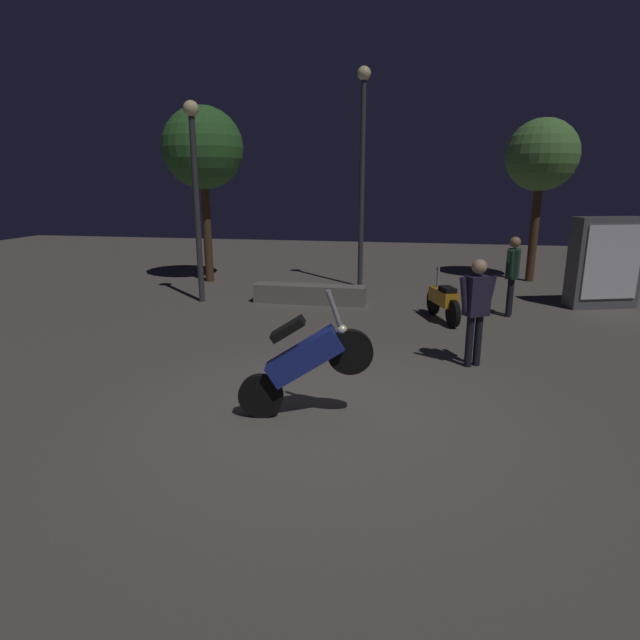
{
  "coord_description": "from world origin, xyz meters",
  "views": [
    {
      "loc": [
        1.1,
        -6.04,
        2.84
      ],
      "look_at": [
        -0.2,
        0.81,
        1.0
      ],
      "focal_mm": 29.19,
      "sensor_mm": 36.0,
      "label": 1
    }
  ],
  "objects_px": {
    "motorcycle_orange_parked_left": "(443,300)",
    "kiosk_billboard": "(605,263)",
    "person_rider_beside": "(513,269)",
    "streetlamp_near": "(362,154)",
    "motorcycle_blue_foreground": "(304,361)",
    "person_bystander_far": "(476,303)",
    "streetlamp_far": "(195,177)"
  },
  "relations": [
    {
      "from": "person_bystander_far",
      "to": "motorcycle_orange_parked_left",
      "type": "bearing_deg",
      "value": -22.82
    },
    {
      "from": "motorcycle_blue_foreground",
      "to": "streetlamp_near",
      "type": "distance_m",
      "value": 9.11
    },
    {
      "from": "motorcycle_blue_foreground",
      "to": "person_bystander_far",
      "type": "distance_m",
      "value": 3.25
    },
    {
      "from": "motorcycle_blue_foreground",
      "to": "person_bystander_far",
      "type": "relative_size",
      "value": 0.96
    },
    {
      "from": "motorcycle_orange_parked_left",
      "to": "person_rider_beside",
      "type": "xyz_separation_m",
      "value": [
        1.45,
        0.65,
        0.61
      ]
    },
    {
      "from": "motorcycle_orange_parked_left",
      "to": "kiosk_billboard",
      "type": "bearing_deg",
      "value": -82.04
    },
    {
      "from": "person_rider_beside",
      "to": "streetlamp_far",
      "type": "xyz_separation_m",
      "value": [
        -7.23,
        0.12,
        1.94
      ]
    },
    {
      "from": "person_bystander_far",
      "to": "kiosk_billboard",
      "type": "xyz_separation_m",
      "value": [
        3.33,
        4.78,
        0.02
      ]
    },
    {
      "from": "person_rider_beside",
      "to": "kiosk_billboard",
      "type": "relative_size",
      "value": 0.83
    },
    {
      "from": "motorcycle_orange_parked_left",
      "to": "kiosk_billboard",
      "type": "height_order",
      "value": "kiosk_billboard"
    },
    {
      "from": "person_bystander_far",
      "to": "person_rider_beside",
      "type": "bearing_deg",
      "value": -47.41
    },
    {
      "from": "kiosk_billboard",
      "to": "person_bystander_far",
      "type": "bearing_deg",
      "value": 37.47
    },
    {
      "from": "motorcycle_blue_foreground",
      "to": "person_rider_beside",
      "type": "bearing_deg",
      "value": 51.06
    },
    {
      "from": "kiosk_billboard",
      "to": "motorcycle_orange_parked_left",
      "type": "bearing_deg",
      "value": 10.06
    },
    {
      "from": "person_rider_beside",
      "to": "streetlamp_near",
      "type": "bearing_deg",
      "value": 158.99
    },
    {
      "from": "streetlamp_far",
      "to": "person_bystander_far",
      "type": "bearing_deg",
      "value": -30.49
    },
    {
      "from": "motorcycle_orange_parked_left",
      "to": "streetlamp_near",
      "type": "distance_m",
      "value": 5.15
    },
    {
      "from": "motorcycle_blue_foreground",
      "to": "person_bystander_far",
      "type": "bearing_deg",
      "value": 37.16
    },
    {
      "from": "person_rider_beside",
      "to": "streetlamp_near",
      "type": "distance_m",
      "value": 5.23
    },
    {
      "from": "streetlamp_far",
      "to": "motorcycle_blue_foreground",
      "type": "bearing_deg",
      "value": -56.77
    },
    {
      "from": "person_bystander_far",
      "to": "kiosk_billboard",
      "type": "height_order",
      "value": "kiosk_billboard"
    },
    {
      "from": "person_rider_beside",
      "to": "streetlamp_near",
      "type": "height_order",
      "value": "streetlamp_near"
    },
    {
      "from": "motorcycle_orange_parked_left",
      "to": "person_bystander_far",
      "type": "height_order",
      "value": "person_bystander_far"
    },
    {
      "from": "streetlamp_near",
      "to": "streetlamp_far",
      "type": "height_order",
      "value": "streetlamp_near"
    },
    {
      "from": "motorcycle_orange_parked_left",
      "to": "streetlamp_near",
      "type": "xyz_separation_m",
      "value": [
        -2.16,
        3.46,
        3.15
      ]
    },
    {
      "from": "streetlamp_far",
      "to": "kiosk_billboard",
      "type": "distance_m",
      "value": 9.73
    },
    {
      "from": "motorcycle_blue_foreground",
      "to": "motorcycle_orange_parked_left",
      "type": "height_order",
      "value": "motorcycle_blue_foreground"
    },
    {
      "from": "motorcycle_orange_parked_left",
      "to": "kiosk_billboard",
      "type": "relative_size",
      "value": 0.76
    },
    {
      "from": "motorcycle_blue_foreground",
      "to": "person_rider_beside",
      "type": "xyz_separation_m",
      "value": [
        3.32,
        5.84,
        0.3
      ]
    },
    {
      "from": "streetlamp_near",
      "to": "kiosk_billboard",
      "type": "xyz_separation_m",
      "value": [
        5.85,
        -1.52,
        -2.53
      ]
    },
    {
      "from": "person_bystander_far",
      "to": "streetlamp_near",
      "type": "bearing_deg",
      "value": -8.28
    },
    {
      "from": "motorcycle_blue_foreground",
      "to": "streetlamp_far",
      "type": "distance_m",
      "value": 7.47
    }
  ]
}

